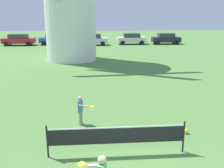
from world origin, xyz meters
name	(u,v)px	position (x,y,z in m)	size (l,w,h in m)	color
tennis_net	(117,136)	(-0.22, 2.21, 0.68)	(4.53, 0.06, 1.10)	black
player_far	(81,109)	(-1.47, 4.67, 0.71)	(0.71, 0.61, 1.25)	#9E937F
stray_ball	(186,131)	(2.61, 3.50, 0.09)	(0.19, 0.19, 0.19)	yellow
parked_car_red	(19,39)	(-11.18, 31.96, 0.81)	(4.44, 1.92, 1.56)	red
parked_car_blue	(55,39)	(-6.19, 32.47, 0.81)	(4.46, 1.95, 1.56)	#334C99
parked_car_silver	(92,39)	(-0.95, 31.38, 0.81)	(4.45, 1.92, 1.56)	silver
parked_car_cream	(131,39)	(4.81, 32.02, 0.81)	(4.11, 1.92, 1.56)	silver
parked_car_black	(166,38)	(9.87, 31.83, 0.81)	(4.12, 1.93, 1.56)	#1E232D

